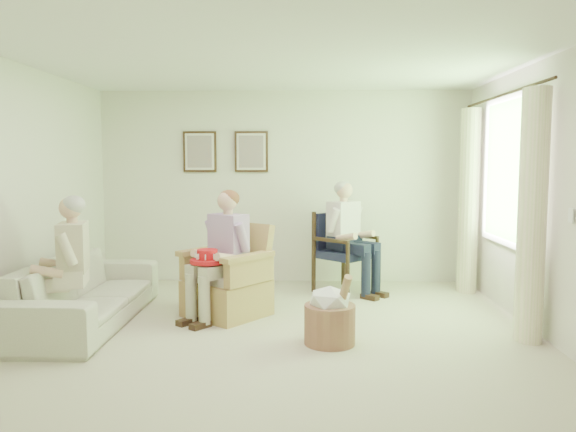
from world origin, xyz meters
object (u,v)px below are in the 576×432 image
at_px(person_wicker, 225,246).
at_px(hatbox, 330,315).
at_px(wicker_armchair, 227,286).
at_px(wood_armchair, 345,248).
at_px(person_dark, 346,229).
at_px(sofa, 86,291).
at_px(person_sofa, 67,258).
at_px(red_hat, 207,258).

height_order(person_wicker, hatbox, person_wicker).
distance_m(wicker_armchair, wood_armchair, 1.83).
bearing_deg(wicker_armchair, person_dark, 75.70).
relative_size(wood_armchair, sofa, 0.44).
distance_m(person_dark, hatbox, 2.09).
bearing_deg(sofa, person_sofa, 180.00).
height_order(person_wicker, person_dark, person_dark).
distance_m(wicker_armchair, sofa, 1.43).
xyz_separation_m(wicker_armchair, sofa, (-1.39, -0.36, 0.02)).
bearing_deg(person_wicker, wood_armchair, 82.72).
height_order(person_dark, hatbox, person_dark).
bearing_deg(person_sofa, wicker_armchair, 106.30).
distance_m(wood_armchair, person_dark, 0.31).
height_order(person_sofa, red_hat, person_sofa).
distance_m(wood_armchair, red_hat, 2.13).
bearing_deg(wicker_armchair, sofa, -127.61).
height_order(wicker_armchair, person_wicker, person_wicker).
bearing_deg(red_hat, person_dark, 41.41).
xyz_separation_m(wood_armchair, person_sofa, (-2.74, -2.01, 0.21)).
xyz_separation_m(wicker_armchair, hatbox, (1.06, -0.94, -0.05)).
relative_size(wood_armchair, person_sofa, 0.76).
distance_m(wood_armchair, person_sofa, 3.40).
relative_size(wicker_armchair, sofa, 0.43).
height_order(wicker_armchair, hatbox, wicker_armchair).
relative_size(person_sofa, hatbox, 1.92).
relative_size(wood_armchair, person_dark, 0.72).
relative_size(person_wicker, person_dark, 0.96).
distance_m(person_dark, person_sofa, 3.30).
height_order(person_dark, person_sofa, person_dark).
bearing_deg(wicker_armchair, wood_armchair, 79.80).
relative_size(wicker_armchair, person_sofa, 0.75).
height_order(person_wicker, person_sofa, person_wicker).
distance_m(person_wicker, person_sofa, 1.54).
bearing_deg(person_sofa, person_wicker, 102.09).
distance_m(person_wicker, person_dark, 1.79).
bearing_deg(red_hat, person_sofa, -157.33).
relative_size(person_dark, person_sofa, 1.06).
bearing_deg(person_wicker, wicker_armchair, 127.89).
bearing_deg(person_dark, wood_armchair, 43.57).
relative_size(sofa, person_dark, 1.64).
height_order(wood_armchair, person_sofa, person_sofa).
distance_m(person_sofa, red_hat, 1.34).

